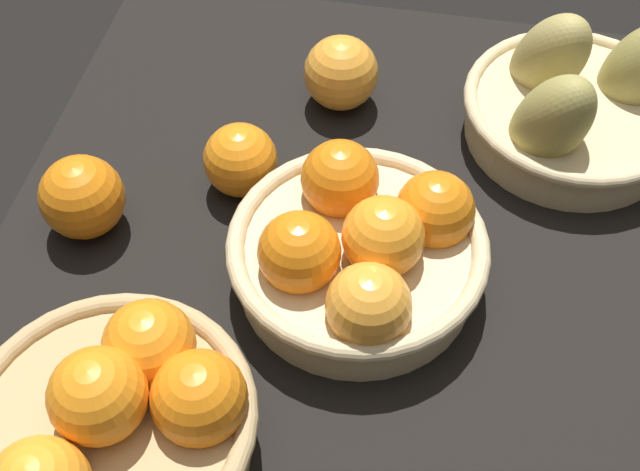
{
  "coord_description": "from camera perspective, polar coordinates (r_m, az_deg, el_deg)",
  "views": [
    {
      "loc": [
        45.66,
        5.15,
        67.85
      ],
      "look_at": [
        -1.29,
        -3.73,
        7.0
      ],
      "focal_mm": 46.7,
      "sensor_mm": 36.0,
      "label": 1
    }
  ],
  "objects": [
    {
      "name": "basket_far_left_pears",
      "position": [
        0.93,
        17.05,
        8.64
      ],
      "size": [
        23.71,
        23.71,
        15.15
      ],
      "color": "#D3BC8C",
      "rests_on": "market_tray"
    },
    {
      "name": "loose_orange_back_gap",
      "position": [
        0.93,
        1.45,
        11.08
      ],
      "size": [
        8.25,
        8.25,
        8.25
      ],
      "primitive_type": "sphere",
      "color": "#F49E33",
      "rests_on": "market_tray"
    },
    {
      "name": "loose_orange_front_gap",
      "position": [
        0.83,
        -15.99,
        2.54
      ],
      "size": [
        8.26,
        8.26,
        8.26
      ],
      "primitive_type": "sphere",
      "color": "orange",
      "rests_on": "market_tray"
    },
    {
      "name": "market_tray",
      "position": [
        0.81,
        2.44,
        -3.51
      ],
      "size": [
        84.0,
        72.0,
        3.0
      ],
      "primitive_type": "cube",
      "color": "black",
      "rests_on": "ground"
    },
    {
      "name": "basket_center",
      "position": [
        0.76,
        2.84,
        -0.86
      ],
      "size": [
        24.05,
        24.05,
        11.21
      ],
      "color": "#D3BC8C",
      "rests_on": "market_tray"
    },
    {
      "name": "loose_orange_side_gap",
      "position": [
        0.84,
        -5.48,
        5.17
      ],
      "size": [
        7.56,
        7.56,
        7.56
      ],
      "primitive_type": "sphere",
      "color": "orange",
      "rests_on": "market_tray"
    },
    {
      "name": "basket_near_right",
      "position": [
        0.68,
        -13.79,
        -12.36
      ],
      "size": [
        23.39,
        23.39,
        12.26
      ],
      "color": "tan",
      "rests_on": "market_tray"
    }
  ]
}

